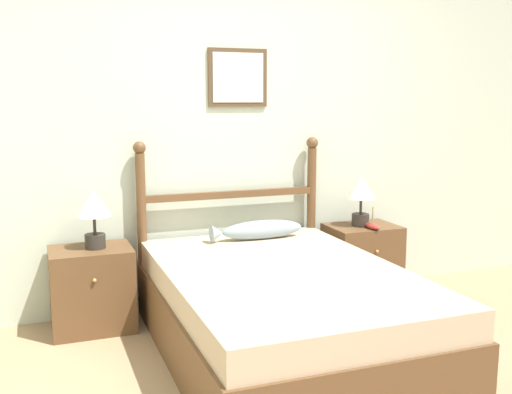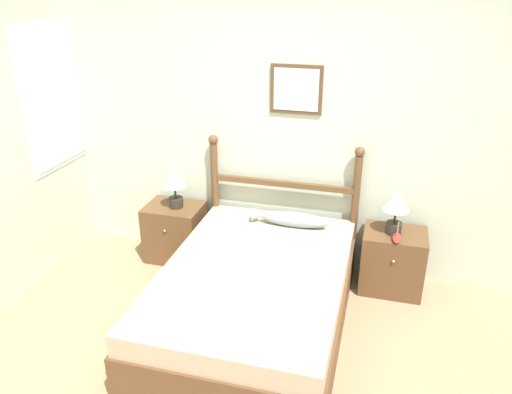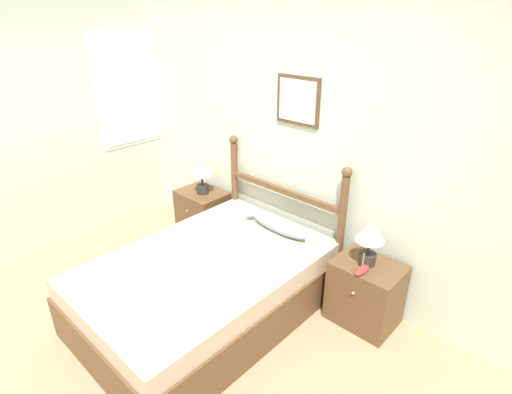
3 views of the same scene
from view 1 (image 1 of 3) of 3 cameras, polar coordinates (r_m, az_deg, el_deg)
The scene contains 9 objects.
wall_back at distance 4.37m, azimuth -2.01°, elevation 6.48°, with size 6.40×0.08×2.55m.
bed at distance 3.56m, azimuth 2.56°, elevation -10.93°, with size 1.35×1.99×0.53m.
headboard at distance 4.32m, azimuth -2.41°, elevation -1.61°, with size 1.37×0.09×1.21m.
nightstand_left at distance 4.08m, azimuth -15.34°, elevation -8.44°, with size 0.52×0.42×0.54m.
nightstand_right at distance 4.68m, azimuth 10.04°, elevation -5.94°, with size 0.52×0.42×0.54m.
table_lamp_left at distance 3.95m, azimuth -15.19°, elevation -1.17°, with size 0.22×0.22×0.38m.
table_lamp_right at distance 4.56m, azimuth 9.98°, elevation 0.39°, with size 0.22×0.22×0.38m.
model_boat at distance 4.51m, azimuth 11.03°, elevation -2.72°, with size 0.07×0.18×0.17m.
fish_pillow at distance 4.17m, azimuth 0.18°, elevation -3.16°, with size 0.67×0.13×0.13m.
Camera 1 is at (-1.39, -2.41, 1.49)m, focal length 42.00 mm.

